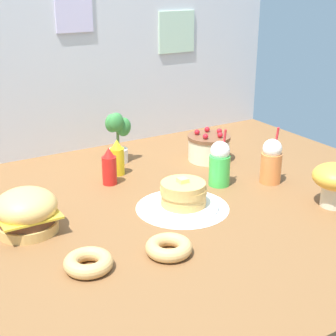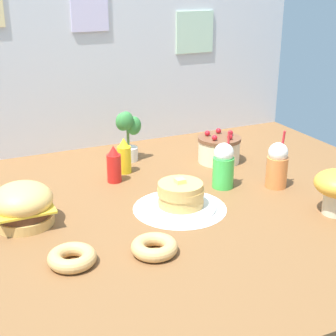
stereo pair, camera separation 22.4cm
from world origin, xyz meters
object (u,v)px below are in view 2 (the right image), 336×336
pancake_stack (181,197)px  donut_chocolate (154,247)px  burger (23,205)px  donut_pink_glaze (72,257)px  layer_cake (219,149)px  mustard_bottle (124,157)px  ketchup_bottle (114,165)px  orange_float_cup (277,165)px  cream_soda_cup (223,166)px  potted_plant (128,134)px

pancake_stack → donut_chocolate: 0.39m
donut_chocolate → pancake_stack: bearing=49.9°
burger → donut_pink_glaze: 0.40m
donut_pink_glaze → pancake_stack: bearing=24.3°
pancake_stack → layer_cake: (0.45, 0.44, 0.02)m
pancake_stack → donut_chocolate: pancake_stack is taller
mustard_bottle → donut_pink_glaze: mustard_bottle is taller
layer_cake → mustard_bottle: (-0.52, 0.06, 0.01)m
donut_pink_glaze → donut_chocolate: (0.29, -0.05, 0.00)m
ketchup_bottle → orange_float_cup: (0.68, -0.38, 0.02)m
cream_soda_cup → orange_float_cup: (0.23, -0.10, 0.00)m
pancake_stack → ketchup_bottle: (-0.16, 0.41, 0.03)m
layer_cake → cream_soda_cup: 0.35m
pancake_stack → layer_cake: size_ratio=1.36×
mustard_bottle → pancake_stack: bearing=-82.1°
orange_float_cup → potted_plant: potted_plant is taller
ketchup_bottle → donut_pink_glaze: 0.76m
burger → layer_cake: bearing=15.7°
pancake_stack → cream_soda_cup: bearing=24.5°
cream_soda_cup → donut_pink_glaze: (-0.83, -0.37, -0.08)m
cream_soda_cup → donut_chocolate: bearing=-141.5°
burger → orange_float_cup: orange_float_cup is taller
potted_plant → ketchup_bottle: bearing=-123.7°
mustard_bottle → donut_chocolate: size_ratio=1.08×
donut_chocolate → burger: bearing=131.5°
burger → orange_float_cup: size_ratio=0.88×
potted_plant → donut_pink_glaze: bearing=-121.3°
ketchup_bottle → cream_soda_cup: bearing=-32.1°
cream_soda_cup → potted_plant: (-0.28, 0.53, 0.04)m
mustard_bottle → cream_soda_cup: size_ratio=0.67×
burger → pancake_stack: burger is taller
ketchup_bottle → donut_chocolate: ketchup_bottle is taller
pancake_stack → layer_cake: layer_cake is taller
layer_cake → ketchup_bottle: (-0.60, -0.03, 0.01)m
pancake_stack → donut_pink_glaze: 0.59m
layer_cake → potted_plant: potted_plant is taller
orange_float_cup → donut_pink_glaze: orange_float_cup is taller
burger → donut_chocolate: burger is taller
burger → cream_soda_cup: bearing=-0.5°
ketchup_bottle → orange_float_cup: orange_float_cup is taller
mustard_bottle → potted_plant: bearing=62.8°
donut_pink_glaze → cream_soda_cup: bearing=24.4°
cream_soda_cup → donut_chocolate: size_ratio=1.61×
burger → cream_soda_cup: (0.92, -0.01, 0.02)m
ketchup_bottle → donut_pink_glaze: size_ratio=1.08×
burger → potted_plant: size_ratio=0.87×
layer_cake → cream_soda_cup: (-0.16, -0.31, 0.04)m
burger → cream_soda_cup: 0.92m
pancake_stack → layer_cake: bearing=44.8°
mustard_bottle → potted_plant: (0.08, 0.16, 0.06)m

